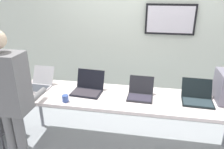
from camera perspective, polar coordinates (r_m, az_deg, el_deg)
ground at (r=3.22m, az=3.39°, el=-18.44°), size 8.00×8.00×0.04m
back_wall at (r=3.66m, az=6.21°, el=9.88°), size 8.00×0.11×2.60m
workbench at (r=2.80m, az=3.73°, el=-6.80°), size 2.91×0.70×0.77m
laptop_station_0 at (r=3.17m, az=-18.42°, el=-2.17°), size 0.32×0.40×0.25m
laptop_station_1 at (r=2.90m, az=-6.30°, el=-3.39°), size 0.40×0.38×0.26m
laptop_station_2 at (r=2.78m, az=7.46°, el=-4.76°), size 0.32×0.33×0.23m
laptop_station_3 at (r=2.85m, az=21.43°, el=-5.46°), size 0.37×0.38×0.23m
person at (r=2.54m, az=-25.68°, el=-4.43°), size 0.44×0.59×1.70m
coffee_mug at (r=2.70m, az=-12.16°, el=-6.15°), size 0.08×0.08×0.08m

